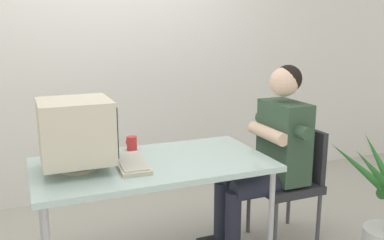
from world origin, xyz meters
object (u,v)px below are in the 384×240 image
Objects in this scene: crt_monitor at (76,131)px; desk_mug at (132,143)px; desk at (153,169)px; office_chair at (291,177)px; keyboard at (131,163)px; person_seated at (271,150)px.

crt_monitor reaches higher than desk_mug.
desk is at bearing -2.80° from crt_monitor.
crt_monitor reaches higher than office_chair.
desk is 0.16m from keyboard.
person_seated reaches higher than desk.
person_seated is at bearing -1.22° from crt_monitor.
office_chair is (1.06, -0.01, -0.20)m from desk.
person_seated is (1.02, 0.01, -0.03)m from keyboard.
keyboard is 1.24m from office_chair.
desk_mug is (0.40, 0.29, -0.19)m from crt_monitor.
desk is 1.76× the size of office_chair.
desk_mug reaches higher than keyboard.
desk is 15.46× the size of desk_mug.
crt_monitor is 1.60m from office_chair.
crt_monitor is 0.39m from keyboard.
person_seated reaches higher than office_chair.
desk is at bearing 179.68° from office_chair.
person_seated is at bearing 180.00° from office_chair.
desk is 1.08m from office_chair.
person_seated is 0.99m from desk_mug.
keyboard is at bearing -173.66° from desk.
crt_monitor is 4.46× the size of desk_mug.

